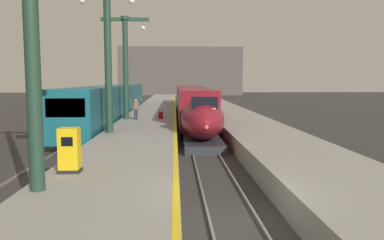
% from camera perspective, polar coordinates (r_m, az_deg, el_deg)
% --- Properties ---
extents(ground_plane, '(260.00, 260.00, 0.00)m').
position_cam_1_polar(ground_plane, '(12.14, 6.31, -15.05)').
color(ground_plane, '#33302D').
extents(platform_left, '(4.80, 110.00, 1.05)m').
position_cam_1_polar(platform_left, '(36.22, -6.13, -0.21)').
color(platform_left, gray).
rests_on(platform_left, ground).
extents(platform_right, '(4.80, 110.00, 1.05)m').
position_cam_1_polar(platform_right, '(36.62, 6.62, -0.15)').
color(platform_right, gray).
rests_on(platform_right, ground).
extents(platform_left_safety_stripe, '(0.20, 107.80, 0.01)m').
position_cam_1_polar(platform_left_safety_stripe, '(36.10, -2.52, 0.64)').
color(platform_left_safety_stripe, yellow).
rests_on(platform_left_safety_stripe, platform_left).
extents(rail_main_left, '(0.08, 110.00, 0.12)m').
position_cam_1_polar(rail_main_left, '(38.95, -1.02, -0.44)').
color(rail_main_left, slate).
rests_on(rail_main_left, ground).
extents(rail_main_right, '(0.08, 110.00, 0.12)m').
position_cam_1_polar(rail_main_right, '(39.02, 1.18, -0.43)').
color(rail_main_right, slate).
rests_on(rail_main_right, ground).
extents(rail_secondary_left, '(0.08, 110.00, 0.12)m').
position_cam_1_polar(rail_secondary_left, '(39.57, -12.83, -0.49)').
color(rail_secondary_left, slate).
rests_on(rail_secondary_left, ground).
extents(rail_secondary_right, '(0.08, 110.00, 0.12)m').
position_cam_1_polar(rail_secondary_right, '(39.33, -10.68, -0.48)').
color(rail_secondary_right, slate).
rests_on(rail_secondary_right, ground).
extents(highspeed_train_main, '(2.92, 38.10, 3.60)m').
position_cam_1_polar(highspeed_train_main, '(40.30, -0.02, 2.43)').
color(highspeed_train_main, maroon).
rests_on(highspeed_train_main, ground).
extents(regional_train_adjacent, '(2.85, 36.60, 3.80)m').
position_cam_1_polar(regional_train_adjacent, '(41.24, -11.38, 2.68)').
color(regional_train_adjacent, '#145660').
rests_on(regional_train_adjacent, ground).
extents(station_column_mid, '(4.00, 0.68, 9.05)m').
position_cam_1_polar(station_column_mid, '(24.85, -12.29, 10.74)').
color(station_column_mid, '#1E3828').
rests_on(station_column_mid, platform_left).
extents(station_column_far, '(4.00, 0.68, 8.58)m').
position_cam_1_polar(station_column_far, '(33.36, -9.76, 9.08)').
color(station_column_far, '#1E3828').
rests_on(station_column_far, platform_left).
extents(passenger_near_edge, '(0.53, 0.36, 1.69)m').
position_cam_1_polar(passenger_near_edge, '(32.85, -8.28, 1.80)').
color(passenger_near_edge, '#23232D').
rests_on(passenger_near_edge, platform_left).
extents(rolling_suitcase, '(0.40, 0.22, 0.98)m').
position_cam_1_polar(rolling_suitcase, '(33.20, -4.62, 0.70)').
color(rolling_suitcase, maroon).
rests_on(rolling_suitcase, platform_left).
extents(ticket_machine_yellow, '(0.76, 0.62, 1.60)m').
position_cam_1_polar(ticket_machine_yellow, '(14.52, -17.58, -4.48)').
color(ticket_machine_yellow, yellow).
rests_on(ticket_machine_yellow, platform_left).
extents(terminus_back_wall, '(36.00, 2.00, 14.00)m').
position_cam_1_polar(terminus_back_wall, '(113.25, -1.68, 7.20)').
color(terminus_back_wall, '#4C4742').
rests_on(terminus_back_wall, ground).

